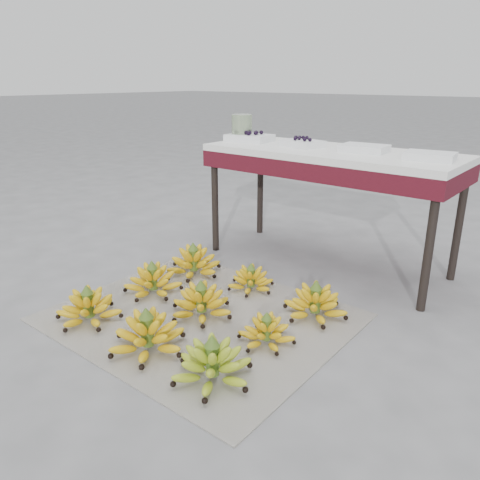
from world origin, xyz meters
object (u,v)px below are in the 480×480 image
Objects in this scene: tray_left at (302,143)px; tray_far_right at (430,156)px; tray_right at (364,148)px; bunch_mid_left at (153,282)px; vendor_table at (330,163)px; bunch_back_center at (251,280)px; bunch_back_left at (194,263)px; tray_far_left at (249,138)px; bunch_front_left at (89,308)px; glass_jar at (242,128)px; bunch_front_center at (148,335)px; bunch_mid_center at (201,303)px; bunch_front_right at (212,364)px; bunch_mid_right at (266,332)px; bunch_back_right at (315,304)px; newspaper_mat at (201,317)px.

tray_far_right is (0.71, -0.01, -0.00)m from tray_left.
bunch_mid_left is at bearing -124.38° from tray_right.
bunch_back_center is at bearing -100.36° from vendor_table.
bunch_back_left is 1.37× the size of tray_far_left.
glass_jar is (-0.15, 1.27, 0.68)m from bunch_front_left.
bunch_front_center is 1.46m from tray_right.
tray_far_left is at bearing 123.52° from bunch_mid_center.
bunch_front_left is 1.46m from vendor_table.
bunch_front_right is 0.98m from bunch_back_left.
bunch_back_left is 1.56× the size of tray_right.
bunch_back_left is at bearing 136.59° from bunch_mid_right.
bunch_front_center is at bearing -85.09° from tray_left.
bunch_mid_left is 0.82m from bunch_back_right.
bunch_back_center is 1.05× the size of tray_far_left.
bunch_front_right is 1.67m from glass_jar.
bunch_front_left is 1.02m from bunch_back_right.
bunch_front_center is at bearing -84.98° from newspaper_mat.
bunch_back_right is (0.04, 0.65, -0.00)m from bunch_front_right.
bunch_mid_center is at bearing 147.65° from bunch_front_right.
tray_right is at bearing 173.58° from tray_far_right.
bunch_back_right is 0.90m from tray_right.
bunch_mid_center is 1.32× the size of tray_far_right.
tray_far_left reaches higher than tray_right.
bunch_mid_left is 1.21× the size of bunch_back_center.
newspaper_mat is 0.48m from bunch_front_right.
tray_far_left is at bearing 112.14° from bunch_mid_right.
glass_jar is (-0.51, 0.92, 0.68)m from bunch_mid_center.
tray_far_right is 1.54× the size of glass_jar.
bunch_front_left is at bearing -83.09° from glass_jar.
bunch_front_center is 1.19× the size of tray_far_left.
newspaper_mat is at bearing -56.11° from bunch_mid_center.
bunch_mid_right is at bearing -64.51° from tray_left.
bunch_mid_right is 1.11m from vendor_table.
vendor_table is 5.61× the size of tray_right.
bunch_mid_right is at bearing -28.05° from bunch_back_center.
bunch_back_center is (-0.37, 0.37, 0.00)m from bunch_mid_right.
vendor_table is (0.11, 0.93, 0.53)m from bunch_mid_center.
bunch_mid_right is at bearing -3.93° from bunch_back_left.
bunch_mid_right is at bearing 16.36° from bunch_mid_left.
tray_left is (0.28, 1.28, 0.62)m from bunch_front_left.
vendor_table is (0.07, 1.28, 0.52)m from bunch_front_center.
tray_far_right reaches higher than bunch_front_center.
newspaper_mat is at bearing 13.02° from bunch_mid_left.
bunch_mid_left is 1.30m from tray_right.
newspaper_mat is at bearing 31.58° from bunch_front_left.
tray_far_left reaches higher than bunch_back_right.
bunch_front_left is 1.45m from tray_left.
bunch_front_center is at bearing -38.79° from bunch_back_left.
bunch_front_left is 0.68m from bunch_back_left.
bunch_mid_center is 1.25m from glass_jar.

